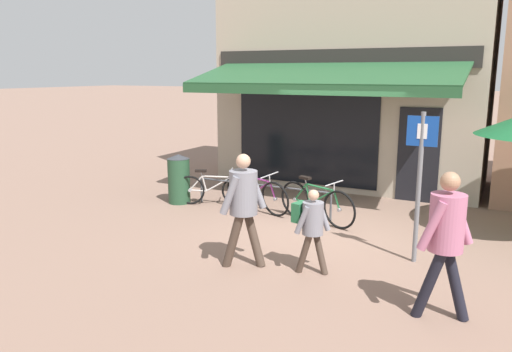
{
  "coord_description": "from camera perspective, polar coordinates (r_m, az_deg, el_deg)",
  "views": [
    {
      "loc": [
        3.05,
        -8.5,
        2.84
      ],
      "look_at": [
        -0.92,
        -0.85,
        1.05
      ],
      "focal_mm": 35.0,
      "sensor_mm": 36.0,
      "label": 1
    }
  ],
  "objects": [
    {
      "name": "bicycle_green",
      "position": [
        9.63,
        6.89,
        -3.07
      ],
      "size": [
        1.75,
        0.74,
        0.88
      ],
      "rotation": [
        0.05,
        0.0,
        -0.33
      ],
      "color": "black",
      "rests_on": "ground_plane"
    },
    {
      "name": "pedestrian_second_adult",
      "position": [
        6.1,
        20.91,
        -5.92
      ],
      "size": [
        0.66,
        0.57,
        1.78
      ],
      "rotation": [
        0.0,
        0.0,
        -0.15
      ],
      "color": "black",
      "rests_on": "ground_plane"
    },
    {
      "name": "pedestrian_adult",
      "position": [
        7.27,
        -1.44,
        -2.7
      ],
      "size": [
        0.6,
        0.68,
        1.72
      ],
      "rotation": [
        0.0,
        0.0,
        0.02
      ],
      "color": "#47382D",
      "rests_on": "ground_plane"
    },
    {
      "name": "shop_front",
      "position": [
        13.35,
        11.25,
        12.55
      ],
      "size": [
        6.51,
        4.97,
        6.18
      ],
      "color": "tan",
      "rests_on": "ground_plane"
    },
    {
      "name": "pedestrian_child",
      "position": [
        7.14,
        6.31,
        -5.22
      ],
      "size": [
        0.55,
        0.42,
        1.25
      ],
      "rotation": [
        0.0,
        0.0,
        -0.2
      ],
      "color": "#47382D",
      "rests_on": "ground_plane"
    },
    {
      "name": "ground_plane",
      "position": [
        9.46,
        7.34,
        -5.83
      ],
      "size": [
        160.0,
        160.0,
        0.0
      ],
      "primitive_type": "plane",
      "color": "#846656"
    },
    {
      "name": "litter_bin",
      "position": [
        11.13,
        -8.81,
        -0.3
      ],
      "size": [
        0.49,
        0.49,
        1.09
      ],
      "color": "#23472D",
      "rests_on": "ground_plane"
    },
    {
      "name": "parking_sign",
      "position": [
        7.75,
        18.21,
        0.48
      ],
      "size": [
        0.44,
        0.07,
        2.29
      ],
      "color": "slate",
      "rests_on": "ground_plane"
    },
    {
      "name": "bicycle_silver",
      "position": [
        10.88,
        -4.94,
        -1.51
      ],
      "size": [
        1.57,
        0.75,
        0.8
      ],
      "rotation": [
        0.06,
        0.0,
        0.41
      ],
      "color": "black",
      "rests_on": "ground_plane"
    },
    {
      "name": "bicycle_purple",
      "position": [
        10.32,
        0.03,
        -2.0
      ],
      "size": [
        1.73,
        0.74,
        0.88
      ],
      "rotation": [
        0.11,
        0.0,
        -0.3
      ],
      "color": "black",
      "rests_on": "ground_plane"
    },
    {
      "name": "bike_rack_rail",
      "position": [
        10.36,
        0.69,
        -1.51
      ],
      "size": [
        3.11,
        0.04,
        0.57
      ],
      "color": "#47494F",
      "rests_on": "ground_plane"
    }
  ]
}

